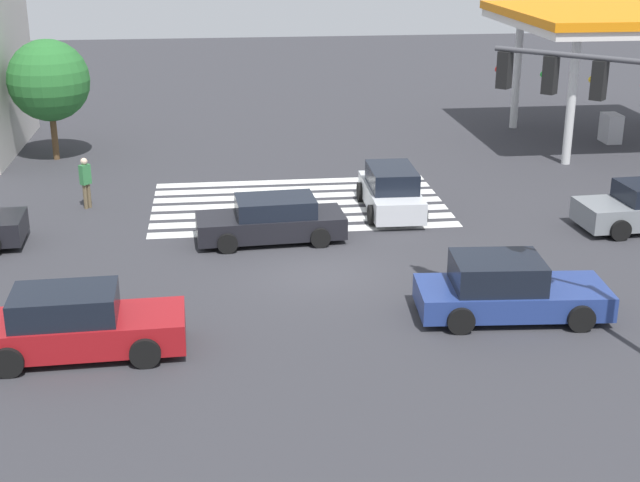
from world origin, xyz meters
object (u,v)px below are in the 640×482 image
object	(u,v)px
car_3	(507,290)
car_4	(272,220)
car_0	(391,191)
pedestrian	(86,180)
car_5	(76,325)
tree_corner_b	(49,80)
traffic_signal_mast	(630,133)

from	to	relation	value
car_3	car_4	xyz separation A→B (m)	(5.58, -6.40, -0.05)
car_0	pedestrian	world-z (taller)	pedestrian
car_4	car_5	world-z (taller)	car_5
car_0	car_4	xyz separation A→B (m)	(4.29, 2.39, -0.09)
pedestrian	car_3	bearing A→B (deg)	1.56
car_3	tree_corner_b	distance (m)	22.59
traffic_signal_mast	pedestrian	size ratio (longest dim) A/B	3.89
traffic_signal_mast	car_4	distance (m)	12.28
traffic_signal_mast	car_0	bearing A→B (deg)	-30.68
car_4	car_5	size ratio (longest dim) A/B	0.97
car_0	tree_corner_b	size ratio (longest dim) A/B	0.86
car_0	pedestrian	bearing A→B (deg)	82.11
car_3	car_4	size ratio (longest dim) A/B	1.05
traffic_signal_mast	pedestrian	distance (m)	19.08
car_4	pedestrian	bearing A→B (deg)	-36.65
car_3	car_0	bearing A→B (deg)	102.59
pedestrian	traffic_signal_mast	bearing A→B (deg)	-0.84
traffic_signal_mast	car_4	size ratio (longest dim) A/B	1.50
pedestrian	car_0	bearing A→B (deg)	34.03
tree_corner_b	car_0	bearing A→B (deg)	145.41
car_0	car_5	size ratio (longest dim) A/B	0.88
car_3	car_4	distance (m)	8.50
traffic_signal_mast	car_4	xyz separation A→B (m)	(7.15, -8.84, -4.64)
car_5	pedestrian	xyz separation A→B (m)	(1.20, -11.37, 0.28)
tree_corner_b	car_5	bearing A→B (deg)	100.38
car_4	tree_corner_b	bearing A→B (deg)	-56.42
pedestrian	tree_corner_b	size ratio (longest dim) A/B	0.36
car_0	tree_corner_b	distance (m)	15.63
tree_corner_b	car_3	bearing A→B (deg)	128.56
traffic_signal_mast	tree_corner_b	distance (m)	25.40
car_4	car_0	bearing A→B (deg)	-154.28
car_4	tree_corner_b	size ratio (longest dim) A/B	0.94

